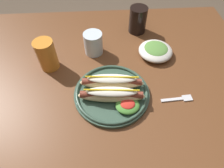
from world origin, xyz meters
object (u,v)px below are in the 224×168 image
object	(u,v)px
soda_cup	(138,20)
water_cup	(94,43)
hot_dog_plate	(113,92)
side_bowl	(156,50)
fork	(180,99)
extra_cup	(47,55)

from	to	relation	value
soda_cup	water_cup	size ratio (longest dim) A/B	1.27
hot_dog_plate	water_cup	distance (m)	0.26
hot_dog_plate	side_bowl	world-z (taller)	hot_dog_plate
hot_dog_plate	fork	distance (m)	0.26
water_cup	side_bowl	distance (m)	0.28
hot_dog_plate	soda_cup	world-z (taller)	soda_cup
soda_cup	water_cup	bearing A→B (deg)	-146.13
soda_cup	hot_dog_plate	bearing A→B (deg)	-110.69
water_cup	side_bowl	size ratio (longest dim) A/B	0.66
water_cup	extra_cup	xyz separation A→B (m)	(-0.19, -0.08, 0.02)
side_bowl	water_cup	bearing A→B (deg)	172.63
fork	extra_cup	world-z (taller)	extra_cup
fork	extra_cup	size ratio (longest dim) A/B	0.91
fork	extra_cup	distance (m)	0.55
extra_cup	side_bowl	bearing A→B (deg)	5.52
hot_dog_plate	soda_cup	size ratio (longest dim) A/B	2.25
water_cup	side_bowl	world-z (taller)	water_cup
hot_dog_plate	side_bowl	xyz separation A→B (m)	(0.21, 0.22, -0.00)
fork	soda_cup	distance (m)	0.45
hot_dog_plate	water_cup	bearing A→B (deg)	105.16
water_cup	soda_cup	bearing A→B (deg)	33.87
side_bowl	soda_cup	bearing A→B (deg)	107.35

